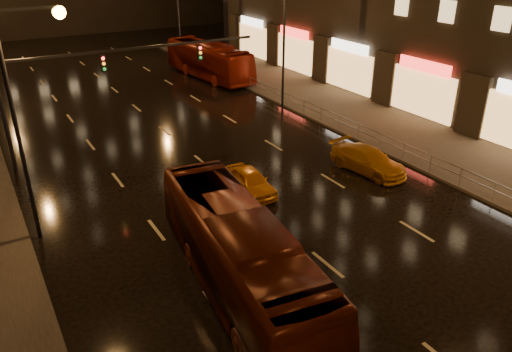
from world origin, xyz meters
The scene contains 8 objects.
ground centered at (0.00, 20.00, 0.00)m, with size 140.00×140.00×0.00m, color black.
sidewalk_right centered at (13.50, 15.00, 0.07)m, with size 7.00×70.00×0.15m, color #38332D.
traffic_signal centered at (-5.06, 20.00, 4.74)m, with size 15.31×0.32×6.20m.
railing_right centered at (10.20, 18.00, 0.90)m, with size 0.05×56.00×1.00m.
bus_red centered at (-3.79, 4.41, 1.59)m, with size 2.67×11.43×3.18m, color #531A0B.
bus_curb centered at (9.00, 33.73, 1.63)m, with size 2.73×11.68×3.25m, color maroon.
taxi_near centered at (0.50, 11.09, 0.63)m, with size 1.49×3.70×1.26m, color orange.
taxi_far centered at (7.46, 10.00, 0.68)m, with size 1.90×4.67×1.35m, color #C87B12.
Camera 1 is at (-10.86, -8.82, 11.76)m, focal length 35.00 mm.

